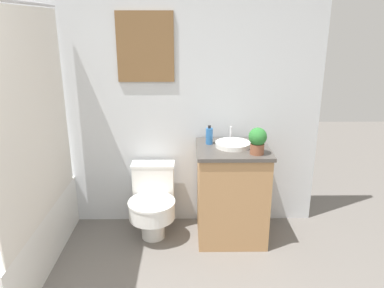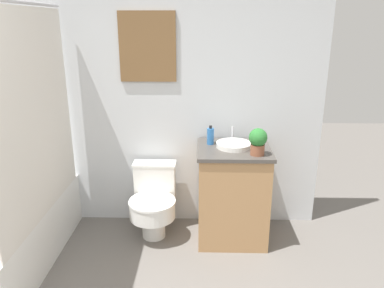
{
  "view_description": "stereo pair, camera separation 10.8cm",
  "coord_description": "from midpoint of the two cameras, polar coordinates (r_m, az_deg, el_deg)",
  "views": [
    {
      "loc": [
        0.5,
        -1.0,
        1.85
      ],
      "look_at": [
        0.53,
        1.83,
        0.92
      ],
      "focal_mm": 35.0,
      "sensor_mm": 36.0,
      "label": 1
    },
    {
      "loc": [
        0.61,
        -0.99,
        1.85
      ],
      "look_at": [
        0.53,
        1.83,
        0.92
      ],
      "focal_mm": 35.0,
      "sensor_mm": 36.0,
      "label": 2
    }
  ],
  "objects": [
    {
      "name": "wall_back",
      "position": [
        3.4,
        -7.92,
        7.93
      ],
      "size": [
        3.39,
        0.07,
        2.5
      ],
      "color": "silver",
      "rests_on": "ground_plane"
    },
    {
      "name": "shower_area",
      "position": [
        3.3,
        -24.67,
        -11.97
      ],
      "size": [
        0.63,
        1.47,
        1.98
      ],
      "color": "white",
      "rests_on": "ground_plane"
    },
    {
      "name": "toilet",
      "position": [
        3.39,
        -4.95,
        -8.6
      ],
      "size": [
        0.41,
        0.53,
        0.64
      ],
      "color": "white",
      "rests_on": "ground_plane"
    },
    {
      "name": "vanity",
      "position": [
        3.32,
        7.09,
        -7.48
      ],
      "size": [
        0.61,
        0.56,
        0.84
      ],
      "color": "#AD7F51",
      "rests_on": "ground_plane"
    },
    {
      "name": "sink",
      "position": [
        3.17,
        7.36,
        -0.12
      ],
      "size": [
        0.3,
        0.33,
        0.13
      ],
      "color": "white",
      "rests_on": "vanity"
    },
    {
      "name": "soap_bottle",
      "position": [
        3.22,
        3.79,
        1.21
      ],
      "size": [
        0.06,
        0.06,
        0.17
      ],
      "color": "#2D6BB2",
      "rests_on": "vanity"
    },
    {
      "name": "potted_plant",
      "position": [
        2.99,
        11.03,
        0.51
      ],
      "size": [
        0.15,
        0.15,
        0.22
      ],
      "color": "brown",
      "rests_on": "vanity"
    }
  ]
}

